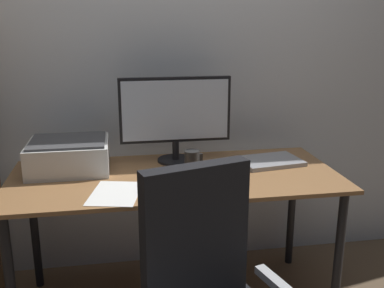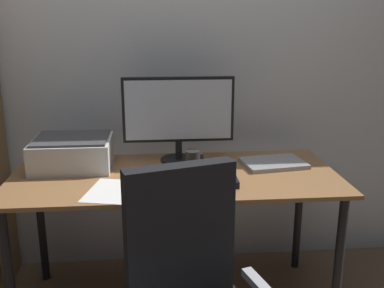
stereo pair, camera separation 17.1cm
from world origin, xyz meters
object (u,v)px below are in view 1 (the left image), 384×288
monitor (175,114)px  printer (69,155)px  coffee_mug (192,161)px  laptop (270,161)px  desk (175,190)px  keyboard (185,185)px  mouse (235,181)px

monitor → printer: (-0.56, -0.06, -0.18)m
coffee_mug → printer: 0.63m
laptop → printer: 1.06m
desk → laptop: size_ratio=5.12×
laptop → keyboard: bearing=-159.8°
desk → printer: 0.57m
keyboard → printer: (-0.55, 0.34, 0.07)m
desk → mouse: mouse is taller
coffee_mug → printer: printer is taller
desk → keyboard: bearing=-82.4°
coffee_mug → laptop: 0.44m
desk → keyboard: size_ratio=5.65×
coffee_mug → printer: size_ratio=0.26×
printer → coffee_mug: bearing=-10.1°
desk → mouse: (0.26, -0.18, 0.10)m
keyboard → laptop: laptop is taller
monitor → mouse: size_ratio=6.20×
desk → coffee_mug: (0.10, 0.05, 0.13)m
mouse → keyboard: bearing=-179.8°
monitor → laptop: monitor is taller
mouse → laptop: (0.27, 0.28, -0.01)m
keyboard → laptop: 0.58m
mouse → printer: bearing=157.7°
monitor → coffee_mug: monitor is taller
keyboard → mouse: bearing=-2.7°
monitor → printer: monitor is taller
desk → laptop: (0.53, 0.10, 0.09)m
mouse → printer: printer is taller
desk → monitor: 0.41m
desk → printer: bearing=163.0°
keyboard → printer: 0.65m
desk → mouse: size_ratio=17.07×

